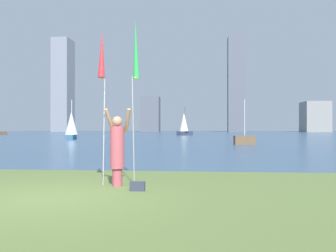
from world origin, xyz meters
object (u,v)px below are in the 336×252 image
person (117,148)px  sailboat_0 (184,124)px  bag (137,186)px  sailboat_1 (71,126)px  kite_flag_left (102,58)px  kite_flag_right (136,53)px  sailboat_3 (245,140)px

person → sailboat_0: 52.07m
bag → sailboat_1: size_ratio=0.07×
kite_flag_left → person: bearing=10.6°
kite_flag_left → bag: bearing=-30.1°
person → kite_flag_right: kite_flag_right is taller
bag → sailboat_3: (4.76, 21.10, 0.27)m
kite_flag_left → kite_flag_right: kite_flag_right is taller
kite_flag_right → sailboat_0: size_ratio=0.84×
sailboat_1 → sailboat_3: size_ratio=1.23×
kite_flag_left → bag: kite_flag_left is taller
sailboat_3 → kite_flag_right: bearing=-104.0°
person → bag: size_ratio=5.65×
kite_flag_right → sailboat_1: size_ratio=0.91×
sailboat_1 → sailboat_3: sailboat_1 is taller
sailboat_0 → sailboat_1: size_ratio=1.08×
kite_flag_left → kite_flag_right: (0.70, 0.50, 0.22)m
sailboat_0 → sailboat_1: 24.55m
kite_flag_left → bag: 3.05m
person → sailboat_1: (-12.18, 30.28, 0.62)m
sailboat_0 → person: bearing=-89.1°
kite_flag_right → sailboat_3: 20.86m
kite_flag_right → sailboat_1: (-12.53, 29.84, -1.67)m
person → sailboat_3: bearing=80.0°
sailboat_0 → bag: bearing=-88.5°
kite_flag_left → sailboat_0: 52.13m
bag → sailboat_1: 33.45m
person → kite_flag_left: (-0.35, -0.07, 2.07)m
bag → sailboat_0: 52.70m
sailboat_0 → sailboat_1: bearing=-117.5°
sailboat_1 → sailboat_3: (17.52, -9.78, -1.14)m
person → kite_flag_left: size_ratio=0.50×
kite_flag_left → bag: size_ratio=11.24×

